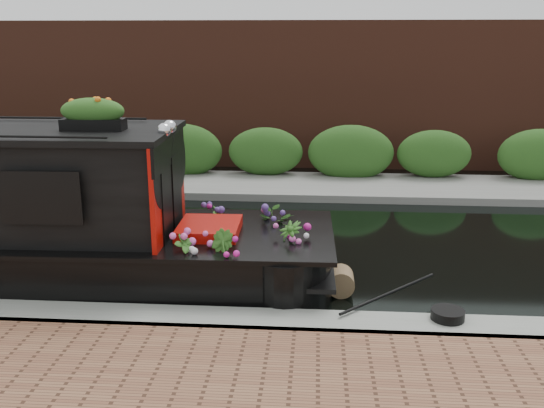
{
  "coord_description": "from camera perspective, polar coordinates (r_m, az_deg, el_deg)",
  "views": [
    {
      "loc": [
        1.33,
        -10.04,
        3.58
      ],
      "look_at": [
        0.62,
        -0.6,
        0.95
      ],
      "focal_mm": 40.0,
      "sensor_mm": 36.0,
      "label": 1
    }
  ],
  "objects": [
    {
      "name": "ground",
      "position": [
        10.74,
        -3.09,
        -3.99
      ],
      "size": [
        80.0,
        80.0,
        0.0
      ],
      "primitive_type": "plane",
      "color": "black",
      "rests_on": "ground"
    },
    {
      "name": "near_bank_coping",
      "position": [
        7.74,
        -6.24,
        -12.13
      ],
      "size": [
        40.0,
        0.6,
        0.5
      ],
      "primitive_type": "cube",
      "color": "gray",
      "rests_on": "ground"
    },
    {
      "name": "far_hedge",
      "position": [
        15.61,
        -0.72,
        2.25
      ],
      "size": [
        40.0,
        1.1,
        2.8
      ],
      "primitive_type": "cube",
      "color": "#29541C",
      "rests_on": "ground"
    },
    {
      "name": "rope_fender",
      "position": [
        8.81,
        6.48,
        -7.22
      ],
      "size": [
        0.38,
        0.41,
        0.38
      ],
      "primitive_type": "cylinder",
      "rotation": [
        1.57,
        0.0,
        0.0
      ],
      "color": "brown",
      "rests_on": "ground"
    },
    {
      "name": "far_bank_path",
      "position": [
        14.74,
        -1.03,
        1.45
      ],
      "size": [
        40.0,
        2.4,
        0.34
      ],
      "primitive_type": "cube",
      "color": "slate",
      "rests_on": "ground"
    },
    {
      "name": "far_brick_wall",
      "position": [
        17.65,
        -0.13,
        3.81
      ],
      "size": [
        40.0,
        1.0,
        8.0
      ],
      "primitive_type": "cube",
      "color": "#52281B",
      "rests_on": "ground"
    },
    {
      "name": "coiled_mooring_rope",
      "position": [
        7.79,
        16.2,
        -9.95
      ],
      "size": [
        0.41,
        0.41,
        0.12
      ],
      "primitive_type": "cylinder",
      "color": "black",
      "rests_on": "near_bank_coping"
    }
  ]
}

